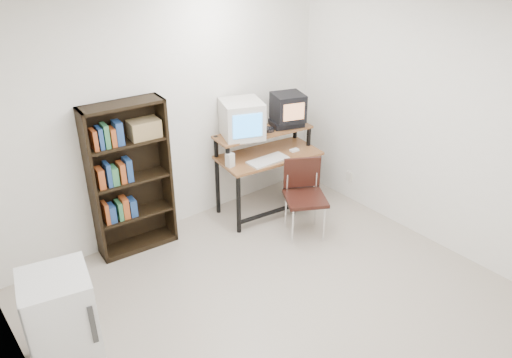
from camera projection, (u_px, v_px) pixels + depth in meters
floor at (292, 316)px, 4.43m from camera, size 4.00×4.00×0.01m
ceiling at (305, 11)px, 3.23m from camera, size 4.00×4.00×0.01m
back_wall at (167, 116)px, 5.22m from camera, size 4.00×0.01×2.60m
left_wall at (28, 296)px, 2.72m from camera, size 0.01×4.00×2.60m
right_wall at (446, 127)px, 4.94m from camera, size 0.01×4.00×2.60m
computer_desk at (268, 158)px, 5.77m from camera, size 1.23×0.73×0.98m
crt_monitor at (242, 119)px, 5.50m from camera, size 0.55×0.55×0.41m
vcr at (286, 123)px, 5.84m from camera, size 0.42×0.36×0.08m
crt_tv at (288, 107)px, 5.74m from camera, size 0.42×0.42×0.32m
cd_spindle at (269, 130)px, 5.69m from camera, size 0.13×0.13×0.05m
keyboard at (268, 161)px, 5.56m from camera, size 0.47×0.22×0.03m
mousepad at (295, 152)px, 5.81m from camera, size 0.24×0.20×0.01m
mouse at (294, 150)px, 5.80m from camera, size 0.11×0.07×0.03m
desk_speaker at (230, 161)px, 5.41m from camera, size 0.09×0.08×0.17m
pc_tower at (298, 185)px, 6.18m from camera, size 0.33×0.49×0.42m
school_chair at (304, 190)px, 5.41m from camera, size 0.58×0.58×0.85m
bookshelf at (129, 176)px, 5.02m from camera, size 0.83×0.34×1.61m
mini_fridge at (62, 322)px, 3.78m from camera, size 0.59×0.59×0.84m
wall_outlet at (349, 176)px, 6.19m from camera, size 0.02×0.08×0.12m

